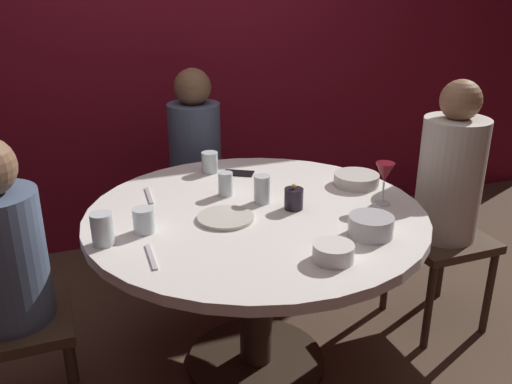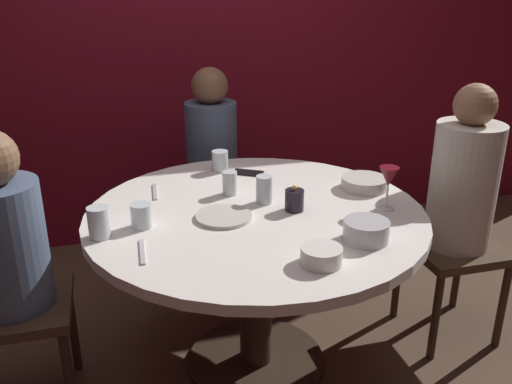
{
  "view_description": "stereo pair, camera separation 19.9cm",
  "coord_description": "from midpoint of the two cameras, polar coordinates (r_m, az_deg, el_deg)",
  "views": [
    {
      "loc": [
        -0.71,
        -1.87,
        1.61
      ],
      "look_at": [
        0.0,
        0.0,
        0.82
      ],
      "focal_mm": 38.76,
      "sensor_mm": 36.0,
      "label": 1
    },
    {
      "loc": [
        -0.52,
        -1.93,
        1.61
      ],
      "look_at": [
        0.0,
        0.0,
        0.82
      ],
      "focal_mm": 38.76,
      "sensor_mm": 36.0,
      "label": 2
    }
  ],
  "objects": [
    {
      "name": "cup_by_right_diner",
      "position": [
        2.24,
        3.4,
        0.22
      ],
      "size": [
        0.07,
        0.07,
        0.11
      ],
      "primitive_type": "cylinder",
      "color": "silver",
      "rests_on": "dining_table"
    },
    {
      "name": "bowl_salad_center",
      "position": [
        1.81,
        9.93,
        -6.56
      ],
      "size": [
        0.14,
        0.14,
        0.06
      ],
      "primitive_type": "cylinder",
      "color": "silver",
      "rests_on": "dining_table"
    },
    {
      "name": "bowl_serving_large",
      "position": [
        1.99,
        14.15,
        -3.95
      ],
      "size": [
        0.16,
        0.16,
        0.07
      ],
      "primitive_type": "cylinder",
      "color": "#B7B7BC",
      "rests_on": "dining_table"
    },
    {
      "name": "seated_diner_right",
      "position": [
        2.61,
        22.63,
        0.16
      ],
      "size": [
        0.4,
        0.4,
        1.2
      ],
      "rotation": [
        0.0,
        0.0,
        3.14
      ],
      "color": "#3F2D1E",
      "rests_on": "ground"
    },
    {
      "name": "seated_diner_back",
      "position": [
        3.03,
        -2.72,
        4.43
      ],
      "size": [
        0.4,
        0.4,
        1.16
      ],
      "rotation": [
        0.0,
        0.0,
        4.71
      ],
      "color": "#3F2D1E",
      "rests_on": "ground"
    },
    {
      "name": "wine_glass",
      "position": [
        2.23,
        16.03,
        1.29
      ],
      "size": [
        0.08,
        0.08,
        0.18
      ],
      "color": "silver",
      "rests_on": "dining_table"
    },
    {
      "name": "candle_holder",
      "position": [
        2.18,
        6.59,
        -0.88
      ],
      "size": [
        0.08,
        0.08,
        0.11
      ],
      "color": "black",
      "rests_on": "dining_table"
    },
    {
      "name": "knife_near_plate",
      "position": [
        1.88,
        -8.71,
        -6.17
      ],
      "size": [
        0.02,
        0.18,
        0.01
      ],
      "primitive_type": "cube",
      "rotation": [
        0.0,
        0.0,
        -0.04
      ],
      "color": "#B7B7BC",
      "rests_on": "dining_table"
    },
    {
      "name": "cup_by_left_diner",
      "position": [
        2.05,
        -9.05,
        -2.48
      ],
      "size": [
        0.08,
        0.08,
        0.09
      ],
      "primitive_type": "cylinder",
      "color": "silver",
      "rests_on": "dining_table"
    },
    {
      "name": "cell_phone",
      "position": [
        2.58,
        1.34,
        1.97
      ],
      "size": [
        0.16,
        0.13,
        0.01
      ],
      "primitive_type": "cube",
      "rotation": [
        0.0,
        0.0,
        4.17
      ],
      "color": "black",
      "rests_on": "dining_table"
    },
    {
      "name": "cup_center_front",
      "position": [
        2.61,
        -1.56,
        3.19
      ],
      "size": [
        0.08,
        0.08,
        0.1
      ],
      "primitive_type": "cylinder",
      "color": "silver",
      "rests_on": "dining_table"
    },
    {
      "name": "seated_diner_left",
      "position": [
        2.13,
        -22.15,
        -5.28
      ],
      "size": [
        0.4,
        0.4,
        1.14
      ],
      "rotation": [
        0.0,
        0.0,
        6.28
      ],
      "color": "#3F2D1E",
      "rests_on": "ground"
    },
    {
      "name": "fork_near_plate",
      "position": [
        2.38,
        -8.07,
        -0.01
      ],
      "size": [
        0.03,
        0.18,
        0.01
      ],
      "primitive_type": "cube",
      "rotation": [
        0.0,
        0.0,
        -0.07
      ],
      "color": "#B7B7BC",
      "rests_on": "dining_table"
    },
    {
      "name": "dinner_plate",
      "position": [
        2.11,
        -0.65,
        -2.59
      ],
      "size": [
        0.22,
        0.22,
        0.01
      ],
      "primitive_type": "cylinder",
      "color": "beige",
      "rests_on": "dining_table"
    },
    {
      "name": "ground_plane",
      "position": [
        2.57,
        2.32,
        -17.28
      ],
      "size": [
        8.0,
        8.0,
        0.0
      ],
      "primitive_type": "plane",
      "color": "#4C3828"
    },
    {
      "name": "dining_table",
      "position": [
        2.24,
        2.55,
        -5.54
      ],
      "size": [
        1.34,
        1.34,
        0.74
      ],
      "color": "silver",
      "rests_on": "ground"
    },
    {
      "name": "cup_near_candle",
      "position": [
        1.99,
        -13.19,
        -3.15
      ],
      "size": [
        0.08,
        0.08,
        0.12
      ],
      "primitive_type": "cylinder",
      "color": "silver",
      "rests_on": "dining_table"
    },
    {
      "name": "cup_far_edge",
      "position": [
        2.32,
        -0.28,
        0.9
      ],
      "size": [
        0.06,
        0.06,
        0.1
      ],
      "primitive_type": "cylinder",
      "color": "silver",
      "rests_on": "dining_table"
    },
    {
      "name": "bowl_small_white",
      "position": [
        2.46,
        13.41,
        0.86
      ],
      "size": [
        0.2,
        0.2,
        0.05
      ],
      "primitive_type": "cylinder",
      "color": "beige",
      "rests_on": "dining_table"
    },
    {
      "name": "back_wall",
      "position": [
        3.43,
        -4.94,
        16.37
      ],
      "size": [
        6.0,
        0.1,
        2.6
      ],
      "primitive_type": "cube",
      "color": "maroon",
      "rests_on": "ground"
    }
  ]
}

